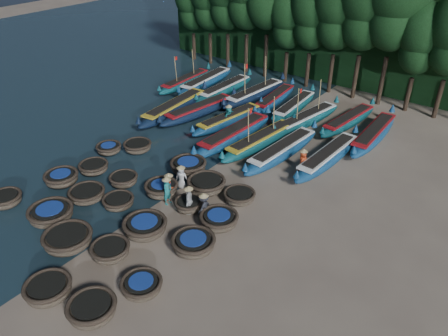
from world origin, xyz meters
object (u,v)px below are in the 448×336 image
Objects in this scene: coracle_15 at (94,167)px; coracle_17 at (161,188)px; coracle_11 at (87,194)px; long_boat_17 at (374,134)px; long_boat_12 at (255,94)px; fisherman_3 at (204,206)px; long_boat_7 at (282,150)px; long_boat_11 at (225,89)px; coracle_12 at (118,201)px; fisherman_1 at (167,190)px; long_boat_3 at (200,110)px; fisherman_0 at (181,177)px; coracle_6 at (51,213)px; long_boat_16 at (348,120)px; long_boat_15 at (307,119)px; coracle_4 at (92,309)px; coracle_21 at (138,146)px; coracle_9 at (142,285)px; long_boat_6 at (261,140)px; coracle_19 at (219,219)px; coracle_16 at (124,179)px; long_boat_14 at (294,106)px; coracle_5 at (5,199)px; coracle_3 at (48,289)px; coracle_24 at (239,196)px; fisherman_4 at (189,200)px; coracle_22 at (188,166)px; long_boat_13 at (275,99)px; long_boat_4 at (229,119)px; long_boat_8 at (328,156)px; coracle_20 at (109,148)px; long_boat_9 at (186,81)px; fisherman_5 at (229,116)px; coracle_23 at (206,184)px; long_boat_2 at (175,107)px; coracle_8 at (110,250)px; fisherman_2 at (169,186)px; coracle_7 at (68,239)px; coracle_14 at (193,243)px; coracle_18 at (189,204)px; coracle_10 at (61,178)px.

coracle_17 is at bearing 8.72° from coracle_15.
coracle_11 is 20.03m from long_boat_17.
long_boat_12 is at bearing 85.04° from coracle_15.
long_boat_7 is at bearing 175.59° from fisherman_3.
coracle_12 is at bearing -71.70° from long_boat_11.
coracle_12 is 0.99× the size of fisherman_1.
long_boat_3 is 10.40m from fisherman_0.
long_boat_16 is at bearing 69.10° from coracle_6.
long_boat_15 is at bearing 105.13° from long_boat_7.
coracle_6 is 19.68m from long_boat_15.
coracle_4 is 24.80m from long_boat_12.
coracle_21 is at bearing 150.81° from coracle_17.
long_boat_6 is (-3.17, 14.36, 0.18)m from coracle_9.
fisherman_1 is (-6.43, -14.55, 0.37)m from long_boat_17.
long_boat_7 is (-1.09, 8.33, 0.13)m from coracle_19.
coracle_16 is 16.07m from long_boat_14.
fisherman_1 reaches higher than coracle_5.
long_boat_7 is at bearing -125.00° from long_boat_17.
coracle_24 is at bearing 77.47° from coracle_3.
coracle_9 is at bearing -61.16° from long_boat_11.
long_boat_16 is at bearing 66.49° from coracle_11.
long_boat_7 is at bearing 94.99° from coracle_9.
long_boat_15 is 13.95m from fisherman_4.
coracle_19 is at bearing -32.47° from coracle_22.
long_boat_13 is at bearing 9.86° from long_boat_12.
coracle_15 is 19.51m from long_boat_17.
long_boat_4 is 4.16m from long_boat_6.
long_boat_4 is at bearing 124.27° from coracle_19.
coracle_15 is at bearing -96.21° from long_boat_4.
long_boat_3 is 4.42× the size of fisherman_4.
long_boat_8 is 10.95m from fisherman_1.
long_boat_9 reaches higher than coracle_20.
fisherman_4 reaches higher than long_boat_3.
coracle_24 is 1.01× the size of fisherman_5.
long_boat_11 is at bearing 123.20° from coracle_23.
long_boat_8 is (13.36, 0.27, -0.05)m from long_boat_2.
coracle_4 is 3.61m from coracle_8.
fisherman_5 is (-3.07, 9.80, 0.01)m from fisherman_2.
coracle_19 is 0.27× the size of long_boat_6.
coracle_7 is 7.66m from coracle_19.
long_boat_8 is (2.14, 6.96, 0.19)m from coracle_24.
coracle_19 is 0.27× the size of long_boat_3.
coracle_14 reaches higher than coracle_18.
long_boat_6 is (-2.57, 16.55, 0.10)m from coracle_4.
fisherman_0 is at bearing 119.84° from coracle_9.
coracle_10 is 0.26× the size of long_boat_12.
coracle_18 is 0.21× the size of long_boat_2.
long_boat_16 is (8.67, -0.11, -0.06)m from long_boat_12.
coracle_14 is at bearing -85.61° from coracle_19.
coracle_16 is at bearing 165.42° from coracle_14.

